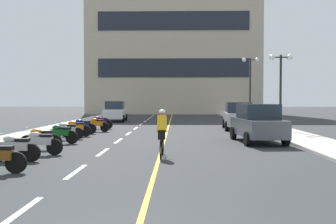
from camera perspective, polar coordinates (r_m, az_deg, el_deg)
name	(u,v)px	position (r m, az deg, el deg)	size (l,w,h in m)	color
ground_plane	(164,129)	(26.03, -0.60, -2.57)	(140.00, 140.00, 0.00)	#2D3033
curb_left	(69,125)	(30.11, -14.24, -1.89)	(2.40, 72.00, 0.12)	#B7B2A8
curb_right	(262,126)	(29.69, 13.63, -1.94)	(2.40, 72.00, 0.12)	#B7B2A8
lane_dash_0	(19,213)	(7.79, -20.98, -13.63)	(0.14, 2.20, 0.01)	silver
lane_dash_1	(76,171)	(11.50, -13.31, -8.47)	(0.14, 2.20, 0.01)	silver
lane_dash_2	(103,152)	(15.35, -9.52, -5.80)	(0.14, 2.20, 0.01)	silver
lane_dash_3	(118,141)	(19.26, -7.28, -4.20)	(0.14, 2.20, 0.01)	silver
lane_dash_4	(129,133)	(23.21, -5.80, -3.13)	(0.14, 2.20, 0.01)	silver
lane_dash_5	(136,128)	(27.17, -4.75, -2.38)	(0.14, 2.20, 0.01)	silver
lane_dash_6	(141,124)	(31.14, -3.98, -1.81)	(0.14, 2.20, 0.01)	silver
lane_dash_7	(145,121)	(35.11, -3.37, -1.38)	(0.14, 2.20, 0.01)	silver
lane_dash_8	(148,119)	(39.10, -2.89, -1.03)	(0.14, 2.20, 0.01)	silver
lane_dash_9	(151,117)	(43.08, -2.50, -0.75)	(0.14, 2.20, 0.01)	silver
lane_dash_10	(153,115)	(47.07, -2.18, -0.51)	(0.14, 2.20, 0.01)	silver
lane_dash_11	(155,114)	(51.06, -1.91, -0.31)	(0.14, 2.20, 0.01)	silver
centre_line_yellow	(169,126)	(29.02, 0.09, -2.09)	(0.12, 66.00, 0.01)	gold
office_building	(174,42)	(55.41, 0.83, 10.21)	(23.00, 9.95, 19.95)	#BCAD93
street_lamp_mid	(281,74)	(25.17, 16.19, 5.37)	(1.46, 0.36, 4.69)	black
street_lamp_far	(250,75)	(34.71, 11.96, 5.30)	(1.46, 0.36, 5.49)	black
parked_car_near	(258,123)	(18.85, 13.00, -1.59)	(2.18, 4.32, 1.82)	black
parked_car_mid	(238,116)	(26.47, 10.23, -0.54)	(2.12, 4.29, 1.82)	black
parked_car_far	(115,111)	(35.19, -7.76, 0.10)	(2.10, 4.28, 1.82)	black
motorcycle_3	(15,147)	(13.77, -21.51, -4.85)	(1.70, 0.60, 0.92)	black
motorcycle_4	(40,142)	(15.08, -18.28, -4.22)	(1.70, 0.60, 0.92)	black
motorcycle_5	(41,138)	(16.60, -18.16, -3.65)	(1.70, 0.60, 0.92)	black
motorcycle_6	(61,133)	(18.56, -15.47, -3.04)	(1.69, 0.63, 0.92)	black
motorcycle_7	(66,130)	(20.19, -14.71, -2.63)	(1.67, 0.69, 0.92)	black
motorcycle_8	(75,128)	(21.66, -13.42, -2.30)	(1.70, 0.60, 0.92)	black
motorcycle_9	(82,126)	(23.36, -12.47, -1.98)	(1.70, 0.60, 0.92)	black
motorcycle_10	(97,124)	(24.63, -10.40, -1.76)	(1.65, 0.76, 0.92)	black
motorcycle_11	(100,122)	(26.63, -9.95, -1.48)	(1.70, 0.60, 0.92)	black
cyclist_rider	(162,132)	(13.76, -0.90, -2.97)	(0.42, 1.77, 1.71)	black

